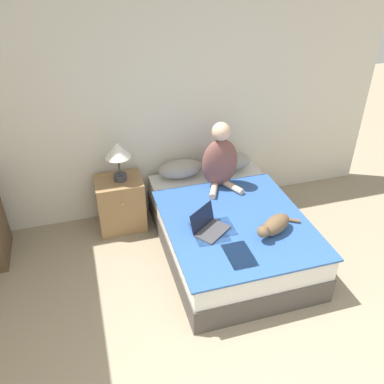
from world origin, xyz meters
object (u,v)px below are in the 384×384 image
(bed, at_px, (229,231))
(person_sitting, at_px, (220,160))
(cat_tabby, at_px, (275,225))
(table_lamp, at_px, (118,153))
(pillow_far, at_px, (230,162))
(pillow_near, at_px, (180,169))
(nightstand, at_px, (121,203))
(laptop_open, at_px, (209,226))

(bed, distance_m, person_sitting, 0.78)
(cat_tabby, height_order, table_lamp, table_lamp)
(cat_tabby, xyz_separation_m, table_lamp, (-1.28, 1.22, 0.35))
(pillow_far, xyz_separation_m, table_lamp, (-1.31, -0.06, 0.34))
(pillow_near, relative_size, pillow_far, 1.00)
(bed, height_order, pillow_far, pillow_far)
(cat_tabby, distance_m, table_lamp, 1.80)
(pillow_far, distance_m, nightstand, 1.38)
(bed, relative_size, cat_tabby, 3.65)
(person_sitting, height_order, laptop_open, person_sitting)
(pillow_near, height_order, laptop_open, laptop_open)
(nightstand, bearing_deg, pillow_far, 2.21)
(bed, relative_size, laptop_open, 4.67)
(pillow_near, bearing_deg, person_sitting, -39.75)
(pillow_near, xyz_separation_m, nightstand, (-0.73, -0.05, -0.31))
(nightstand, bearing_deg, pillow_near, 4.05)
(person_sitting, distance_m, nightstand, 1.25)
(pillow_near, bearing_deg, bed, -69.64)
(pillow_far, bearing_deg, bed, -110.42)
(table_lamp, bearing_deg, nightstand, 170.99)
(bed, height_order, laptop_open, laptop_open)
(pillow_near, xyz_separation_m, pillow_far, (0.61, 0.00, 0.00))
(nightstand, bearing_deg, cat_tabby, -43.04)
(pillow_far, bearing_deg, person_sitting, -128.07)
(nightstand, bearing_deg, person_sitting, -13.05)
(nightstand, relative_size, table_lamp, 1.38)
(pillow_far, distance_m, person_sitting, 0.45)
(pillow_near, relative_size, person_sitting, 0.71)
(cat_tabby, height_order, laptop_open, laptop_open)
(bed, xyz_separation_m, cat_tabby, (0.27, -0.45, 0.35))
(laptop_open, height_order, nightstand, laptop_open)
(person_sitting, height_order, nightstand, person_sitting)
(person_sitting, xyz_separation_m, cat_tabby, (0.21, -0.97, -0.23))
(laptop_open, bearing_deg, pillow_near, 52.89)
(pillow_far, xyz_separation_m, nightstand, (-1.34, -0.05, -0.31))
(nightstand, distance_m, table_lamp, 0.65)
(pillow_near, distance_m, cat_tabby, 1.40)
(pillow_near, height_order, cat_tabby, pillow_near)
(cat_tabby, bearing_deg, laptop_open, -47.72)
(pillow_far, xyz_separation_m, cat_tabby, (-0.03, -1.27, -0.01))
(cat_tabby, relative_size, nightstand, 0.86)
(cat_tabby, distance_m, laptop_open, 0.62)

